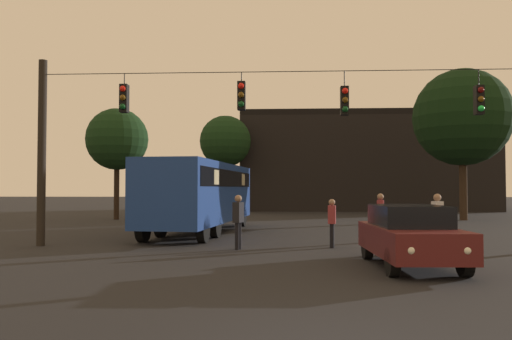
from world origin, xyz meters
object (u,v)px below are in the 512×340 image
pedestrian_near_bus (381,214)px  tree_behind_building (117,139)px  tree_right_far (462,118)px  city_bus (202,190)px  pedestrian_crossing_left (332,220)px  car_near_right (410,235)px  tree_left_silhouette (225,142)px  pedestrian_crossing_center (437,218)px  pedestrian_crossing_right (238,218)px

pedestrian_near_bus → tree_behind_building: (-13.87, 12.77, 3.97)m
pedestrian_near_bus → tree_right_far: bearing=60.8°
tree_behind_building → tree_right_far: bearing=1.2°
city_bus → pedestrian_crossing_left: bearing=-46.7°
car_near_right → tree_behind_building: (-13.48, 18.82, 4.17)m
car_near_right → pedestrian_near_bus: pedestrian_near_bus is taller
pedestrian_crossing_left → tree_left_silhouette: bearing=104.3°
car_near_right → tree_left_silhouette: bearing=105.2°
tree_behind_building → tree_right_far: size_ratio=0.75×
city_bus → tree_right_far: size_ratio=1.21×
car_near_right → pedestrian_near_bus: bearing=86.4°
pedestrian_near_bus → tree_right_far: size_ratio=0.19×
pedestrian_near_bus → pedestrian_crossing_left: bearing=-134.4°
city_bus → pedestrian_near_bus: city_bus is taller
pedestrian_crossing_center → pedestrian_near_bus: size_ratio=1.01×
pedestrian_crossing_center → tree_behind_building: bearing=134.7°
tree_behind_building → tree_right_far: 21.29m
car_near_right → tree_left_silhouette: 30.27m
city_bus → tree_behind_building: (-6.79, 9.27, 3.10)m
pedestrian_crossing_right → pedestrian_crossing_left: bearing=12.4°
tree_left_silhouette → tree_right_far: (15.60, -9.58, 0.58)m
tree_behind_building → pedestrian_crossing_left: bearing=-51.0°
pedestrian_crossing_center → tree_right_far: 17.70m
pedestrian_crossing_left → pedestrian_near_bus: 2.76m
pedestrian_crossing_right → tree_behind_building: size_ratio=0.25×
car_near_right → pedestrian_near_bus: size_ratio=2.51×
pedestrian_crossing_left → city_bus: bearing=133.3°
pedestrian_crossing_left → tree_behind_building: 19.40m
city_bus → car_near_right: bearing=-54.9°
tree_behind_building → pedestrian_crossing_right: bearing=-59.9°
pedestrian_near_bus → tree_right_far: (7.38, 13.21, 5.25)m
pedestrian_crossing_center → pedestrian_crossing_right: pedestrian_crossing_center is taller
city_bus → pedestrian_crossing_center: city_bus is taller
pedestrian_crossing_center → tree_left_silhouette: bearing=110.6°
pedestrian_near_bus → tree_behind_building: size_ratio=0.25×
city_bus → pedestrian_crossing_center: bearing=-35.9°
pedestrian_crossing_center → tree_behind_building: 21.92m
city_bus → pedestrian_near_bus: 7.94m
pedestrian_crossing_center → pedestrian_near_bus: 2.87m
tree_behind_building → tree_left_silhouette: bearing=60.6°
pedestrian_crossing_left → tree_right_far: tree_right_far is taller
car_near_right → tree_right_far: bearing=68.0°
car_near_right → pedestrian_crossing_left: bearing=110.8°
pedestrian_crossing_left → pedestrian_crossing_center: size_ratio=0.90×
pedestrian_near_bus → tree_behind_building: tree_behind_building is taller
pedestrian_crossing_right → tree_right_far: size_ratio=0.19×
city_bus → pedestrian_crossing_left: city_bus is taller
pedestrian_crossing_right → car_near_right: bearing=-36.8°
city_bus → pedestrian_crossing_left: 7.57m
car_near_right → tree_behind_building: size_ratio=0.64×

